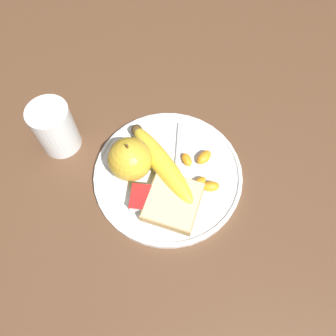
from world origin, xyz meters
The scene contains 13 objects.
ground_plane centered at (0.00, 0.00, 0.00)m, with size 3.00×3.00×0.00m, color brown.
plate centered at (0.00, 0.00, 0.01)m, with size 0.27×0.27×0.01m.
juice_glass centered at (0.05, 0.22, 0.05)m, with size 0.08×0.08×0.10m.
apple centered at (0.00, 0.07, 0.05)m, with size 0.08×0.08×0.09m.
banana centered at (0.01, 0.01, 0.03)m, with size 0.17×0.15×0.04m.
bread_slice centered at (-0.06, -0.02, 0.02)m, with size 0.11×0.11×0.02m.
fork centered at (0.00, -0.02, 0.01)m, with size 0.19×0.03×0.00m.
jam_packet centered at (-0.06, 0.04, 0.02)m, with size 0.05×0.04×0.02m.
orange_segment_0 centered at (-0.02, -0.02, 0.02)m, with size 0.03×0.02×0.02m.
orange_segment_1 centered at (0.03, -0.03, 0.02)m, with size 0.03×0.03×0.02m.
orange_segment_2 centered at (-0.02, -0.06, 0.02)m, with size 0.03×0.03×0.02m.
orange_segment_3 centered at (0.04, -0.06, 0.02)m, with size 0.04×0.04×0.02m.
orange_segment_4 centered at (-0.02, -0.08, 0.02)m, with size 0.02×0.03×0.02m.
Camera 1 is at (-0.27, -0.03, 0.55)m, focal length 35.00 mm.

